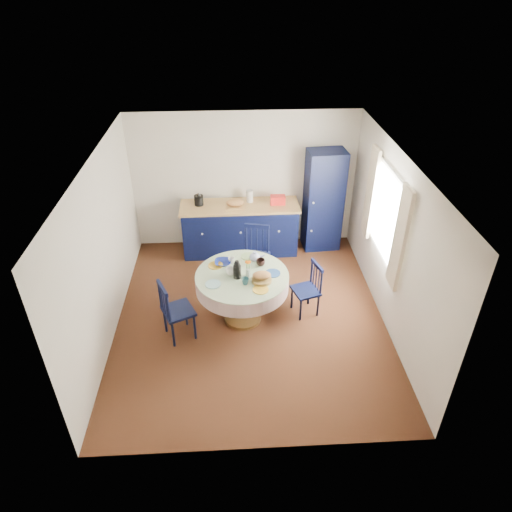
{
  "coord_description": "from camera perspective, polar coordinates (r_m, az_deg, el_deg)",
  "views": [
    {
      "loc": [
        -0.22,
        -5.34,
        4.58
      ],
      "look_at": [
        0.09,
        0.2,
        0.97
      ],
      "focal_mm": 32.0,
      "sensor_mm": 36.0,
      "label": 1
    }
  ],
  "objects": [
    {
      "name": "chair_far",
      "position": [
        7.48,
        -0.04,
        0.1
      ],
      "size": [
        0.53,
        0.51,
        1.0
      ],
      "rotation": [
        0.0,
        0.0,
        -0.2
      ],
      "color": "black",
      "rests_on": "floor"
    },
    {
      "name": "chair_right",
      "position": [
        6.91,
        6.51,
        -4.1
      ],
      "size": [
        0.46,
        0.47,
        0.85
      ],
      "rotation": [
        0.0,
        0.0,
        -1.26
      ],
      "color": "black",
      "rests_on": "floor"
    },
    {
      "name": "mug_c",
      "position": [
        6.67,
        0.58,
        -0.8
      ],
      "size": [
        0.13,
        0.13,
        0.1
      ],
      "primitive_type": "imported",
      "color": "black",
      "rests_on": "dining_table"
    },
    {
      "name": "chair_left",
      "position": [
        6.5,
        -10.06,
        -6.68
      ],
      "size": [
        0.54,
        0.55,
        0.94
      ],
      "rotation": [
        0.0,
        0.0,
        2.01
      ],
      "color": "black",
      "rests_on": "floor"
    },
    {
      "name": "wall_back",
      "position": [
        8.29,
        -1.47,
        9.38
      ],
      "size": [
        4.0,
        0.02,
        2.5
      ],
      "primitive_type": "cube",
      "color": "silver",
      "rests_on": "floor"
    },
    {
      "name": "dining_table",
      "position": [
        6.57,
        -1.69,
        -3.27
      ],
      "size": [
        1.34,
        1.34,
        1.09
      ],
      "color": "#4E3516",
      "rests_on": "floor"
    },
    {
      "name": "mug_d",
      "position": [
        6.73,
        -3.08,
        -0.57
      ],
      "size": [
        0.1,
        0.1,
        0.09
      ],
      "primitive_type": "imported",
      "color": "silver",
      "rests_on": "dining_table"
    },
    {
      "name": "floor",
      "position": [
        7.04,
        -0.68,
        -7.53
      ],
      "size": [
        4.5,
        4.5,
        0.0
      ],
      "primitive_type": "plane",
      "color": "black",
      "rests_on": "ground"
    },
    {
      "name": "window",
      "position": [
        6.77,
        15.93,
        4.91
      ],
      "size": [
        0.1,
        1.74,
        1.45
      ],
      "color": "white",
      "rests_on": "wall_right"
    },
    {
      "name": "wall_right",
      "position": [
        6.67,
        16.69,
        1.61
      ],
      "size": [
        0.02,
        4.5,
        2.5
      ],
      "primitive_type": "cube",
      "color": "silver",
      "rests_on": "floor"
    },
    {
      "name": "mug_b",
      "position": [
        6.29,
        -1.36,
        -3.17
      ],
      "size": [
        0.11,
        0.11,
        0.1
      ],
      "primitive_type": "imported",
      "color": "#346C76",
      "rests_on": "dining_table"
    },
    {
      "name": "kitchen_counter",
      "position": [
        8.32,
        -2.01,
        3.55
      ],
      "size": [
        2.11,
        0.68,
        1.18
      ],
      "rotation": [
        0.0,
        0.0,
        0.01
      ],
      "color": "black",
      "rests_on": "floor"
    },
    {
      "name": "wall_left",
      "position": [
        6.54,
        -18.55,
        0.55
      ],
      "size": [
        0.02,
        4.5,
        2.5
      ],
      "primitive_type": "cube",
      "color": "silver",
      "rests_on": "floor"
    },
    {
      "name": "cobalt_bowl",
      "position": [
        6.72,
        -4.18,
        -0.83
      ],
      "size": [
        0.24,
        0.24,
        0.06
      ],
      "primitive_type": "imported",
      "color": "navy",
      "rests_on": "dining_table"
    },
    {
      "name": "pantry_cabinet",
      "position": [
        8.35,
        8.41,
        6.84
      ],
      "size": [
        0.69,
        0.52,
        1.87
      ],
      "rotation": [
        0.0,
        0.0,
        0.08
      ],
      "color": "black",
      "rests_on": "floor"
    },
    {
      "name": "ceiling",
      "position": [
        5.73,
        -0.84,
        11.8
      ],
      "size": [
        4.5,
        4.5,
        0.0
      ],
      "primitive_type": "plane",
      "rotation": [
        3.14,
        0.0,
        0.0
      ],
      "color": "white",
      "rests_on": "wall_back"
    },
    {
      "name": "mug_a",
      "position": [
        6.48,
        -3.2,
        -1.94
      ],
      "size": [
        0.13,
        0.13,
        0.11
      ],
      "primitive_type": "imported",
      "color": "silver",
      "rests_on": "dining_table"
    }
  ]
}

